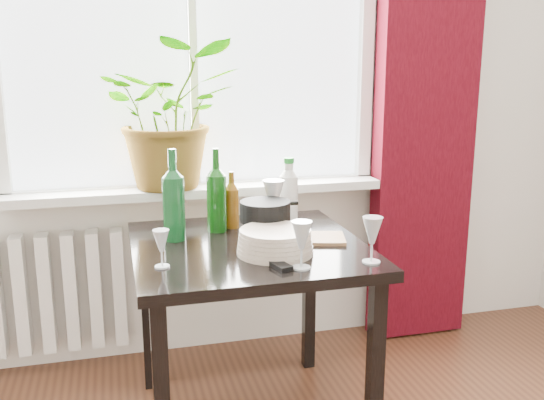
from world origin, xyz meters
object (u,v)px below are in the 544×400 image
object	(u,v)px
bottle_amber	(232,200)
wineglass_front_left	(161,248)
wineglass_back_center	(273,204)
radiator	(34,294)
wine_bottle_right	(216,190)
fondue_pot	(265,220)
potted_plant	(171,114)
wineglass_back_left	(174,207)
table	(248,267)
plate_stack	(275,242)
cleaning_bottle	(289,190)
wineglass_far_right	(372,239)
cutting_board	(312,238)
wineglass_front_right	(301,245)
wine_bottle_left	(173,194)
tv_remote	(276,263)

from	to	relation	value
bottle_amber	wineglass_front_left	world-z (taller)	bottle_amber
wineglass_back_center	radiator	bearing A→B (deg)	155.00
wine_bottle_right	fondue_pot	distance (m)	0.25
wineglass_front_left	potted_plant	bearing A→B (deg)	81.15
wine_bottle_right	wineglass_back_left	distance (m)	0.21
table	plate_stack	bearing A→B (deg)	-64.88
cleaning_bottle	fondue_pot	distance (m)	0.29
bottle_amber	wineglass_back_center	bearing A→B (deg)	-22.82
table	wine_bottle_right	distance (m)	0.34
table	cleaning_bottle	distance (m)	0.43
wineglass_far_right	cutting_board	size ratio (longest dim) A/B	0.66
cleaning_bottle	table	bearing A→B (deg)	-130.87
bottle_amber	plate_stack	size ratio (longest dim) A/B	0.86
potted_plant	cleaning_bottle	distance (m)	0.63
wine_bottle_right	fondue_pot	bearing A→B (deg)	-45.93
wineglass_back_left	fondue_pot	world-z (taller)	wineglass_back_left
wineglass_back_center	wineglass_back_left	bearing A→B (deg)	157.82
wineglass_front_right	cutting_board	bearing A→B (deg)	65.39
wineglass_front_right	wineglass_front_left	world-z (taller)	wineglass_front_right
potted_plant	wineglass_far_right	size ratio (longest dim) A/B	3.99
table	wineglass_back_left	distance (m)	0.44
wineglass_front_left	bottle_amber	bearing A→B (deg)	52.79
table	wineglass_front_right	size ratio (longest dim) A/B	5.18
wineglass_front_left	fondue_pot	xyz separation A→B (m)	(0.41, 0.23, 0.01)
table	potted_plant	xyz separation A→B (m)	(-0.21, 0.60, 0.53)
table	fondue_pot	world-z (taller)	fondue_pot
wineglass_far_right	wineglass_back_center	distance (m)	0.53
fondue_pot	cutting_board	bearing A→B (deg)	-6.50
fondue_pot	table	bearing A→B (deg)	-139.79
cleaning_bottle	bottle_amber	bearing A→B (deg)	-170.70
wineglass_back_center	fondue_pot	bearing A→B (deg)	-117.67
wine_bottle_left	fondue_pot	xyz separation A→B (m)	(0.33, -0.08, -0.10)
cleaning_bottle	cutting_board	bearing A→B (deg)	-88.68
tv_remote	wineglass_back_left	bearing A→B (deg)	99.11
potted_plant	wineglass_front_left	distance (m)	0.88
table	fondue_pot	bearing A→B (deg)	27.84
plate_stack	tv_remote	xyz separation A→B (m)	(-0.03, -0.12, -0.04)
radiator	fondue_pot	size ratio (longest dim) A/B	3.63
wine_bottle_right	table	bearing A→B (deg)	-68.15
wineglass_back_left	cutting_board	xyz separation A→B (m)	(0.48, -0.34, -0.07)
wineglass_front_right	cutting_board	size ratio (longest dim) A/B	0.66
bottle_amber	wineglass_front_right	bearing A→B (deg)	-77.21
radiator	wineglass_front_right	world-z (taller)	wineglass_front_right
wine_bottle_left	wineglass_back_left	xyz separation A→B (m)	(0.02, 0.20, -0.10)
wine_bottle_left	cutting_board	xyz separation A→B (m)	(0.50, -0.14, -0.17)
wineglass_far_right	tv_remote	size ratio (longest dim) A/B	1.08
table	tv_remote	distance (m)	0.28
radiator	cleaning_bottle	distance (m)	1.25
wineglass_front_left	plate_stack	bearing A→B (deg)	6.28
table	wineglass_front_left	distance (m)	0.41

